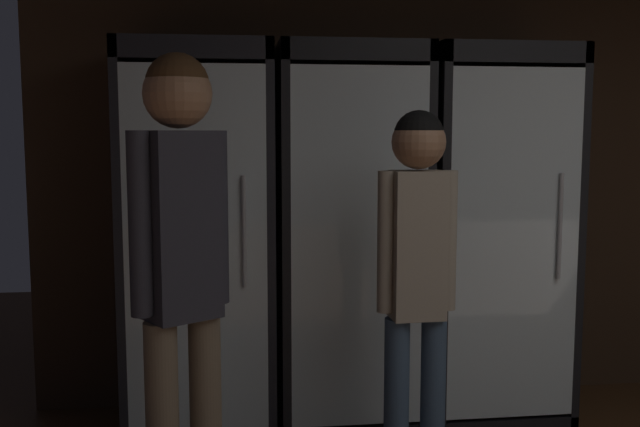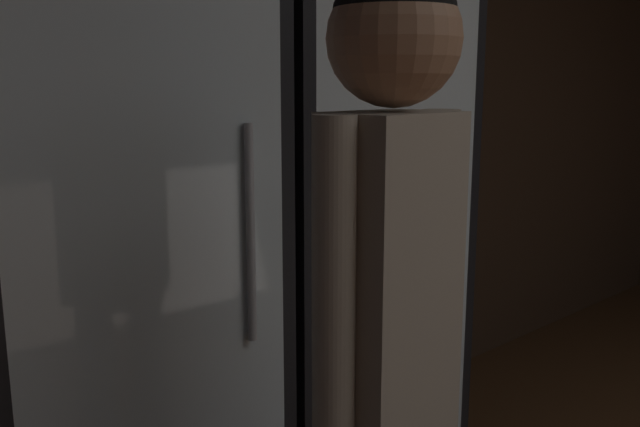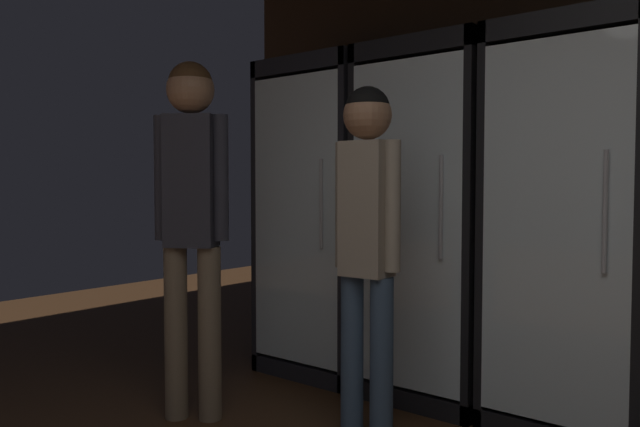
# 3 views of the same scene
# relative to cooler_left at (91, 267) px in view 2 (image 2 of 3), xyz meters

# --- Properties ---
(wall_back) EXTENTS (6.00, 0.06, 2.80)m
(wall_back) POSITION_rel_cooler_left_xyz_m (1.37, 0.34, 0.47)
(wall_back) COLOR #382619
(wall_back) RESTS_ON ground
(cooler_left) EXTENTS (0.71, 0.69, 1.90)m
(cooler_left) POSITION_rel_cooler_left_xyz_m (0.00, 0.00, 0.00)
(cooler_left) COLOR black
(cooler_left) RESTS_ON ground
(cooler_center) EXTENTS (0.71, 0.69, 1.90)m
(cooler_center) POSITION_rel_cooler_left_xyz_m (0.74, -0.00, -0.00)
(cooler_center) COLOR black
(cooler_center) RESTS_ON ground
(shopper_near) EXTENTS (0.32, 0.21, 1.57)m
(shopper_near) POSITION_rel_cooler_left_xyz_m (0.13, -0.89, 0.06)
(shopper_near) COLOR #384C66
(shopper_near) RESTS_ON ground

